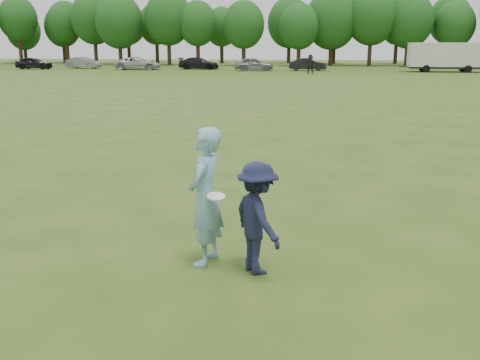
{
  "coord_description": "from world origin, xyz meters",
  "views": [
    {
      "loc": [
        0.91,
        -7.33,
        3.29
      ],
      "look_at": [
        -0.27,
        1.45,
        1.1
      ],
      "focal_mm": 42.0,
      "sensor_mm": 36.0,
      "label": 1
    }
  ],
  "objects_px": {
    "thrower": "(205,197)",
    "car_e": "(254,64)",
    "car_a": "(34,63)",
    "car_c": "(138,63)",
    "car_d": "(199,63)",
    "defender": "(257,218)",
    "player_far_d": "(310,64)",
    "cargo_trailer": "(446,56)",
    "car_f": "(308,64)",
    "car_b": "(83,63)"
  },
  "relations": [
    {
      "from": "thrower",
      "to": "car_e",
      "type": "relative_size",
      "value": 0.46
    },
    {
      "from": "thrower",
      "to": "car_a",
      "type": "relative_size",
      "value": 0.48
    },
    {
      "from": "car_c",
      "to": "car_d",
      "type": "distance_m",
      "value": 7.3
    },
    {
      "from": "defender",
      "to": "player_far_d",
      "type": "distance_m",
      "value": 53.39
    },
    {
      "from": "cargo_trailer",
      "to": "thrower",
      "type": "bearing_deg",
      "value": -105.15
    },
    {
      "from": "car_e",
      "to": "cargo_trailer",
      "type": "height_order",
      "value": "cargo_trailer"
    },
    {
      "from": "player_far_d",
      "to": "car_f",
      "type": "distance_m",
      "value": 5.98
    },
    {
      "from": "thrower",
      "to": "car_d",
      "type": "height_order",
      "value": "thrower"
    },
    {
      "from": "thrower",
      "to": "car_f",
      "type": "bearing_deg",
      "value": -171.41
    },
    {
      "from": "defender",
      "to": "cargo_trailer",
      "type": "relative_size",
      "value": 0.18
    },
    {
      "from": "thrower",
      "to": "car_a",
      "type": "distance_m",
      "value": 67.04
    },
    {
      "from": "player_far_d",
      "to": "car_e",
      "type": "distance_m",
      "value": 8.18
    },
    {
      "from": "defender",
      "to": "car_c",
      "type": "xyz_separation_m",
      "value": [
        -20.53,
        59.01,
        -0.07
      ]
    },
    {
      "from": "player_far_d",
      "to": "car_d",
      "type": "bearing_deg",
      "value": 158.53
    },
    {
      "from": "car_b",
      "to": "car_c",
      "type": "relative_size",
      "value": 0.8
    },
    {
      "from": "thrower",
      "to": "defender",
      "type": "bearing_deg",
      "value": 82.38
    },
    {
      "from": "car_e",
      "to": "car_f",
      "type": "bearing_deg",
      "value": -85.94
    },
    {
      "from": "defender",
      "to": "thrower",
      "type": "bearing_deg",
      "value": 38.92
    },
    {
      "from": "car_a",
      "to": "car_e",
      "type": "distance_m",
      "value": 27.26
    },
    {
      "from": "player_far_d",
      "to": "car_a",
      "type": "xyz_separation_m",
      "value": [
        -33.79,
        5.28,
        -0.25
      ]
    },
    {
      "from": "thrower",
      "to": "car_f",
      "type": "distance_m",
      "value": 59.11
    },
    {
      "from": "thrower",
      "to": "car_b",
      "type": "height_order",
      "value": "thrower"
    },
    {
      "from": "car_c",
      "to": "car_e",
      "type": "distance_m",
      "value": 14.13
    },
    {
      "from": "player_far_d",
      "to": "car_e",
      "type": "bearing_deg",
      "value": 150.91
    },
    {
      "from": "player_far_d",
      "to": "defender",
      "type": "bearing_deg",
      "value": -82.3
    },
    {
      "from": "defender",
      "to": "car_c",
      "type": "height_order",
      "value": "defender"
    },
    {
      "from": "cargo_trailer",
      "to": "player_far_d",
      "type": "bearing_deg",
      "value": -161.16
    },
    {
      "from": "car_e",
      "to": "car_f",
      "type": "xyz_separation_m",
      "value": [
        6.15,
        1.05,
        -0.05
      ]
    },
    {
      "from": "car_f",
      "to": "cargo_trailer",
      "type": "height_order",
      "value": "cargo_trailer"
    },
    {
      "from": "defender",
      "to": "car_b",
      "type": "relative_size",
      "value": 0.38
    },
    {
      "from": "car_b",
      "to": "cargo_trailer",
      "type": "distance_m",
      "value": 43.34
    },
    {
      "from": "player_far_d",
      "to": "car_f",
      "type": "bearing_deg",
      "value": 101.5
    },
    {
      "from": "car_e",
      "to": "car_f",
      "type": "height_order",
      "value": "car_e"
    },
    {
      "from": "car_c",
      "to": "cargo_trailer",
      "type": "xyz_separation_m",
      "value": [
        35.48,
        -0.55,
        1.02
      ]
    },
    {
      "from": "car_b",
      "to": "car_c",
      "type": "distance_m",
      "value": 8.03
    },
    {
      "from": "defender",
      "to": "cargo_trailer",
      "type": "xyz_separation_m",
      "value": [
        14.95,
        58.46,
        0.95
      ]
    },
    {
      "from": "car_e",
      "to": "cargo_trailer",
      "type": "relative_size",
      "value": 0.5
    },
    {
      "from": "defender",
      "to": "car_a",
      "type": "distance_m",
      "value": 67.65
    },
    {
      "from": "car_e",
      "to": "car_b",
      "type": "bearing_deg",
      "value": 77.26
    },
    {
      "from": "car_b",
      "to": "car_d",
      "type": "relative_size",
      "value": 0.88
    },
    {
      "from": "defender",
      "to": "car_d",
      "type": "xyz_separation_m",
      "value": [
        -13.52,
        61.04,
        -0.11
      ]
    },
    {
      "from": "player_far_d",
      "to": "cargo_trailer",
      "type": "height_order",
      "value": "cargo_trailer"
    },
    {
      "from": "player_far_d",
      "to": "car_a",
      "type": "distance_m",
      "value": 34.2
    },
    {
      "from": "car_a",
      "to": "car_b",
      "type": "distance_m",
      "value": 5.88
    },
    {
      "from": "car_c",
      "to": "player_far_d",
      "type": "bearing_deg",
      "value": -112.64
    },
    {
      "from": "car_c",
      "to": "cargo_trailer",
      "type": "relative_size",
      "value": 0.6
    },
    {
      "from": "defender",
      "to": "car_d",
      "type": "relative_size",
      "value": 0.33
    },
    {
      "from": "defender",
      "to": "car_e",
      "type": "distance_m",
      "value": 58.66
    },
    {
      "from": "player_far_d",
      "to": "car_d",
      "type": "distance_m",
      "value": 15.64
    },
    {
      "from": "player_far_d",
      "to": "thrower",
      "type": "bearing_deg",
      "value": -83.18
    }
  ]
}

